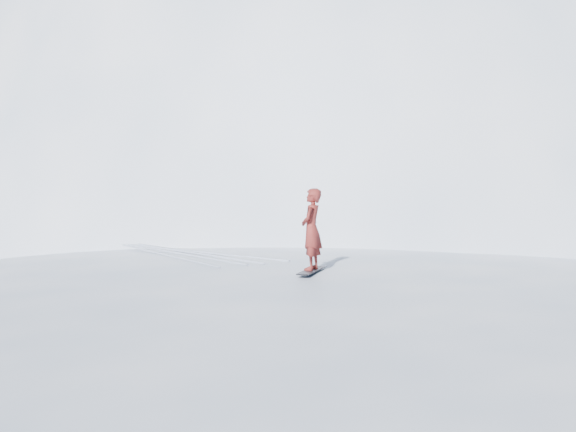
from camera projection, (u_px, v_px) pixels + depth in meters
ground at (293, 393)px, 12.93m from camera, size 400.00×400.00×0.00m
near_ridge at (268, 352)px, 16.03m from camera, size 36.00×28.00×4.80m
summit_peak at (379, 241)px, 46.33m from camera, size 60.00×56.00×56.00m
peak_shoulder at (270, 260)px, 35.23m from camera, size 28.00×24.00×18.00m
wind_bumps at (225, 370)px, 14.50m from camera, size 16.00×14.40×1.00m
snowboard at (311, 270)px, 13.35m from camera, size 1.17×1.09×0.02m
snowboarder at (312, 229)px, 13.30m from camera, size 0.73×0.72×1.70m
board_tracks at (185, 252)px, 16.68m from camera, size 2.43×5.98×0.04m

